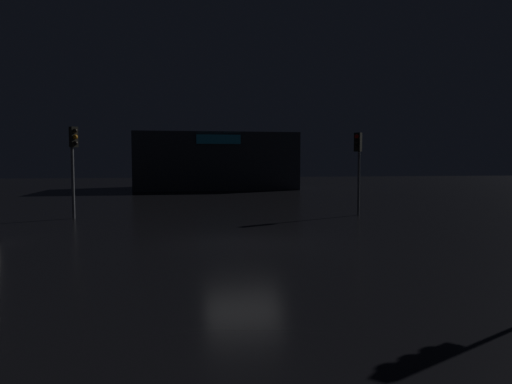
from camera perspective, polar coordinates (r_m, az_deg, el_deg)
The scene contains 4 objects.
ground_plane at distance 15.78m, azimuth -1.50°, elevation -6.10°, with size 120.00×120.00×0.00m, color black.
store_building at distance 46.15m, azimuth -4.99°, elevation 3.71°, with size 14.83×8.80×5.25m.
traffic_signal_main at distance 23.52m, azimuth -21.07°, elevation 4.42°, with size 0.42×0.43×4.26m.
traffic_signal_opposite at distance 23.81m, azimuth 12.15°, elevation 4.56°, with size 0.42×0.42×4.06m.
Camera 1 is at (-2.15, -15.39, 2.73)m, focal length 33.32 mm.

